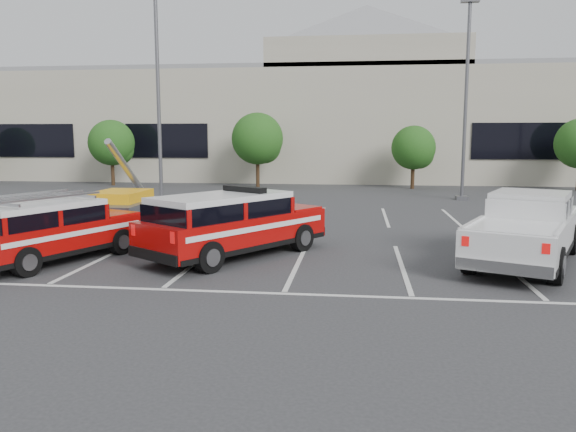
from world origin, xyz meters
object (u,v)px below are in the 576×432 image
Objects in this scene: tree_left at (113,144)px; fire_chief_suv at (233,229)px; tree_mid_left at (259,140)px; white_pickup at (526,235)px; tree_mid_right at (415,149)px; light_pole_mid at (466,100)px; convention_building at (342,119)px; light_pole_left at (158,97)px; utility_rig at (117,214)px; ladder_suv at (52,235)px.

tree_left is 25.12m from fire_chief_suv.
tree_left is 10.00m from tree_mid_left.
tree_left is 0.70× the size of white_pickup.
tree_mid_right reaches higher than white_pickup.
light_pole_mid is at bearing 110.07° from white_pickup.
light_pole_left is (-8.18, -19.86, 0.47)m from convention_building.
fire_chief_suv is at bearing -34.31° from utility_rig.
fire_chief_suv is at bearing -81.94° from tree_mid_left.
convention_building is 5.86× the size of light_pole_left.
tree_left is at bearing 164.57° from light_pole_mid.
convention_building reaches higher than tree_mid_right.
tree_mid_right is at bearing 85.59° from ladder_suv.
tree_mid_right is 25.46m from ladder_suv.
fire_chief_suv is 1.13× the size of ladder_suv.
fire_chief_suv reaches higher than white_pickup.
light_pole_left is at bearing -55.48° from tree_left.
utility_rig is (-13.78, -11.91, -4.54)m from light_pole_mid.
tree_left is 0.91× the size of tree_mid_left.
tree_mid_left reaches higher than fire_chief_suv.
light_pole_mid reaches higher than fire_chief_suv.
utility_rig is at bearing 179.37° from fire_chief_suv.
tree_left reaches higher than tree_mid_right.
tree_mid_left is at bearing -117.40° from convention_building.
tree_mid_left is at bearing 132.44° from fire_chief_suv.
utility_rig is at bearing -123.46° from tree_mid_right.
light_pole_mid is at bearing 73.53° from ladder_suv.
utility_rig reaches higher than ladder_suv.
light_pole_mid is 15.78m from white_pickup.
light_pole_mid is 1.61× the size of white_pickup.
light_pole_left is 1.80× the size of fire_chief_suv.
fire_chief_suv is (3.03, -21.39, -2.25)m from tree_mid_left.
fire_chief_suv is 0.89× the size of white_pickup.
light_pole_mid is 1.80× the size of fire_chief_suv.
white_pickup is (10.87, -21.15, -2.30)m from tree_mid_left.
tree_mid_left is at bearing 0.00° from tree_left.
utility_rig is at bearing -65.64° from tree_left.
white_pickup is (13.96, -11.10, -4.45)m from light_pole_left.
light_pole_mid is (1.91, -6.05, 2.68)m from tree_mid_right.
fire_chief_suv is 7.85m from white_pickup.
tree_mid_right is 6.88m from light_pole_mid.
tree_mid_right is at bearing 107.52° from light_pole_mid.
ladder_suv is at bearing -129.28° from light_pole_mid.
convention_building is 31.52m from fire_chief_suv.
convention_building reaches higher than tree_mid_left.
white_pickup is (5.78, -30.97, -3.98)m from convention_building.
tree_mid_right is 0.63× the size of white_pickup.
light_pole_left reaches higher than tree_mid_left.
light_pole_mid is 2.65× the size of utility_rig.
light_pole_left is at bearing 119.50° from ladder_suv.
tree_mid_left is 0.85× the size of fire_chief_suv.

